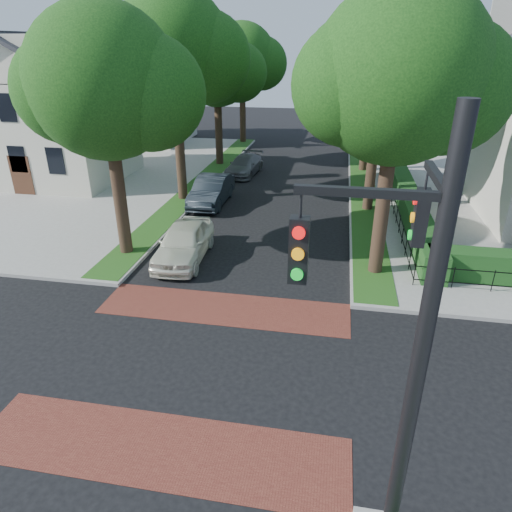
# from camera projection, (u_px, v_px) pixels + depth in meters

# --- Properties ---
(ground) EXTENTS (120.00, 120.00, 0.00)m
(ground) POSITION_uv_depth(u_px,v_px,m) (199.00, 364.00, 13.67)
(ground) COLOR black
(ground) RESTS_ON ground
(sidewalk_nw) EXTENTS (30.00, 30.00, 0.15)m
(sidewalk_nw) POSITION_uv_depth(u_px,v_px,m) (20.00, 172.00, 33.73)
(sidewalk_nw) COLOR gray
(sidewalk_nw) RESTS_ON ground
(crosswalk_far) EXTENTS (9.00, 2.20, 0.01)m
(crosswalk_far) POSITION_uv_depth(u_px,v_px,m) (224.00, 309.00, 16.52)
(crosswalk_far) COLOR maroon
(crosswalk_far) RESTS_ON ground
(crosswalk_near) EXTENTS (9.00, 2.20, 0.01)m
(crosswalk_near) POSITION_uv_depth(u_px,v_px,m) (160.00, 448.00, 10.81)
(crosswalk_near) COLOR maroon
(crosswalk_near) RESTS_ON ground
(grass_strip_ne) EXTENTS (1.60, 29.80, 0.02)m
(grass_strip_ne) POSITION_uv_depth(u_px,v_px,m) (363.00, 188.00, 29.76)
(grass_strip_ne) COLOR #204F16
(grass_strip_ne) RESTS_ON sidewalk_ne
(grass_strip_nw) EXTENTS (1.60, 29.80, 0.02)m
(grass_strip_nw) POSITION_uv_depth(u_px,v_px,m) (204.00, 180.00, 31.50)
(grass_strip_nw) COLOR #204F16
(grass_strip_nw) RESTS_ON sidewalk_nw
(tree_right_near) EXTENTS (7.75, 6.67, 10.66)m
(tree_right_near) POSITION_uv_depth(u_px,v_px,m) (401.00, 78.00, 15.99)
(tree_right_near) COLOR black
(tree_right_near) RESTS_ON sidewalk_ne
(tree_right_mid) EXTENTS (8.25, 7.09, 11.22)m
(tree_right_mid) POSITION_uv_depth(u_px,v_px,m) (385.00, 60.00, 22.98)
(tree_right_mid) COLOR black
(tree_right_mid) RESTS_ON sidewalk_ne
(tree_right_far) EXTENTS (7.25, 6.23, 9.74)m
(tree_right_far) POSITION_uv_depth(u_px,v_px,m) (373.00, 72.00, 31.44)
(tree_right_far) COLOR black
(tree_right_far) RESTS_ON sidewalk_ne
(tree_right_back) EXTENTS (7.50, 6.45, 10.20)m
(tree_right_back) POSITION_uv_depth(u_px,v_px,m) (369.00, 62.00, 39.31)
(tree_right_back) COLOR black
(tree_right_back) RESTS_ON sidewalk_ne
(tree_left_near) EXTENTS (7.50, 6.45, 10.20)m
(tree_left_near) POSITION_uv_depth(u_px,v_px,m) (110.00, 84.00, 17.91)
(tree_left_near) COLOR black
(tree_left_near) RESTS_ON sidewalk_nw
(tree_left_mid) EXTENTS (8.00, 6.88, 11.48)m
(tree_left_mid) POSITION_uv_depth(u_px,v_px,m) (176.00, 51.00, 24.60)
(tree_left_mid) COLOR black
(tree_left_mid) RESTS_ON sidewalk_nw
(tree_left_far) EXTENTS (7.00, 6.02, 9.86)m
(tree_left_far) POSITION_uv_depth(u_px,v_px,m) (219.00, 68.00, 33.12)
(tree_left_far) COLOR black
(tree_left_far) RESTS_ON sidewalk_nw
(tree_left_back) EXTENTS (7.75, 6.66, 10.44)m
(tree_left_back) POSITION_uv_depth(u_px,v_px,m) (244.00, 60.00, 41.03)
(tree_left_back) COLOR black
(tree_left_back) RESTS_ON sidewalk_nw
(hedge_main_road) EXTENTS (1.00, 18.00, 1.20)m
(hedge_main_road) POSITION_uv_depth(u_px,v_px,m) (408.00, 201.00, 25.48)
(hedge_main_road) COLOR #1B4818
(hedge_main_road) RESTS_ON sidewalk_ne
(fence_main_road) EXTENTS (0.06, 18.00, 0.90)m
(fence_main_road) POSITION_uv_depth(u_px,v_px,m) (393.00, 202.00, 25.67)
(fence_main_road) COLOR black
(fence_main_road) RESTS_ON sidewalk_ne
(house_left_near) EXTENTS (10.00, 9.00, 10.14)m
(house_left_near) POSITION_uv_depth(u_px,v_px,m) (48.00, 105.00, 30.08)
(house_left_near) COLOR beige
(house_left_near) RESTS_ON sidewalk_nw
(house_left_far) EXTENTS (10.00, 9.00, 10.14)m
(house_left_far) POSITION_uv_depth(u_px,v_px,m) (136.00, 87.00, 42.56)
(house_left_far) COLOR beige
(house_left_far) RESTS_ON sidewalk_nw
(traffic_signal) EXTENTS (2.17, 2.00, 8.00)m
(traffic_signal) POSITION_uv_depth(u_px,v_px,m) (407.00, 334.00, 6.95)
(traffic_signal) COLOR black
(traffic_signal) RESTS_ON sidewalk_se
(parked_car_front) EXTENTS (2.18, 4.93, 1.65)m
(parked_car_front) POSITION_uv_depth(u_px,v_px,m) (184.00, 242.00, 19.99)
(parked_car_front) COLOR silver
(parked_car_front) RESTS_ON ground
(parked_car_middle) EXTENTS (1.77, 5.00, 1.65)m
(parked_car_middle) POSITION_uv_depth(u_px,v_px,m) (211.00, 191.00, 26.97)
(parked_car_middle) COLOR black
(parked_car_middle) RESTS_ON ground
(parked_car_rear) EXTENTS (2.34, 4.84, 1.36)m
(parked_car_rear) POSITION_uv_depth(u_px,v_px,m) (244.00, 165.00, 33.20)
(parked_car_rear) COLOR slate
(parked_car_rear) RESTS_ON ground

